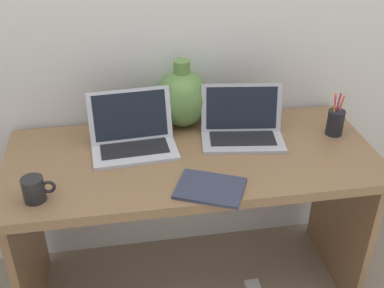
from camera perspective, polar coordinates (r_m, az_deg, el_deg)
The scene contains 10 objects.
ground_plane at distance 2.40m, azimuth 0.00°, elevation -16.70°, with size 6.00×6.00×0.00m, color gray.
back_wall at distance 2.05m, azimuth -1.73°, elevation 14.77°, with size 4.40×0.04×2.40m, color silver.
desk at distance 2.00m, azimuth 0.00°, elevation -5.24°, with size 1.49×0.64×0.76m.
laptop_left at distance 1.95m, azimuth -7.18°, elevation 1.26°, with size 0.35×0.25×0.22m.
laptop_right at distance 2.01m, azimuth 6.04°, elevation 2.34°, with size 0.37×0.26×0.22m.
green_vase at distance 2.07m, azimuth -1.20°, elevation 5.59°, with size 0.23×0.23×0.30m.
notebook_stack at distance 1.71m, azimuth 2.20°, elevation -5.33°, with size 0.24×0.18×0.01m, color #33384C.
coffee_mug at distance 1.73m, azimuth -18.45°, elevation -5.20°, with size 0.11×0.08×0.09m.
pen_cup at distance 2.11m, azimuth 16.87°, elevation 2.57°, with size 0.07×0.07×0.19m.
power_brick at distance 2.39m, azimuth 7.33°, elevation -16.69°, with size 0.07×0.07×0.03m, color white.
Camera 1 is at (-0.26, -1.58, 1.78)m, focal length 44.28 mm.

